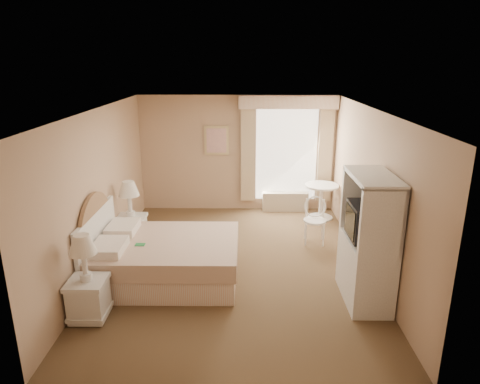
{
  "coord_description": "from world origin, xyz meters",
  "views": [
    {
      "loc": [
        0.14,
        -6.32,
        3.21
      ],
      "look_at": [
        0.08,
        0.3,
        1.15
      ],
      "focal_mm": 32.0,
      "sensor_mm": 36.0,
      "label": 1
    }
  ],
  "objects_px": {
    "round_table": "(321,196)",
    "cafe_chair": "(315,216)",
    "armoire": "(367,250)",
    "bed": "(160,257)",
    "nightstand_near": "(87,288)",
    "nightstand_far": "(131,223)"
  },
  "relations": [
    {
      "from": "round_table",
      "to": "cafe_chair",
      "type": "bearing_deg",
      "value": -105.02
    },
    {
      "from": "cafe_chair",
      "to": "armoire",
      "type": "height_order",
      "value": "armoire"
    },
    {
      "from": "round_table",
      "to": "cafe_chair",
      "type": "height_order",
      "value": "cafe_chair"
    },
    {
      "from": "bed",
      "to": "nightstand_near",
      "type": "bearing_deg",
      "value": -124.01
    },
    {
      "from": "round_table",
      "to": "cafe_chair",
      "type": "xyz_separation_m",
      "value": [
        -0.32,
        -1.2,
        0.0
      ]
    },
    {
      "from": "bed",
      "to": "round_table",
      "type": "height_order",
      "value": "bed"
    },
    {
      "from": "nightstand_near",
      "to": "armoire",
      "type": "relative_size",
      "value": 0.64
    },
    {
      "from": "nightstand_far",
      "to": "armoire",
      "type": "height_order",
      "value": "armoire"
    },
    {
      "from": "bed",
      "to": "nightstand_far",
      "type": "relative_size",
      "value": 1.77
    },
    {
      "from": "nightstand_far",
      "to": "round_table",
      "type": "relative_size",
      "value": 1.64
    },
    {
      "from": "armoire",
      "to": "bed",
      "type": "bearing_deg",
      "value": 169.36
    },
    {
      "from": "nightstand_far",
      "to": "armoire",
      "type": "bearing_deg",
      "value": -24.8
    },
    {
      "from": "round_table",
      "to": "nightstand_far",
      "type": "bearing_deg",
      "value": -157.51
    },
    {
      "from": "cafe_chair",
      "to": "nightstand_far",
      "type": "bearing_deg",
      "value": -168.84
    },
    {
      "from": "nightstand_far",
      "to": "armoire",
      "type": "xyz_separation_m",
      "value": [
        3.65,
        -1.69,
        0.29
      ]
    },
    {
      "from": "nightstand_far",
      "to": "round_table",
      "type": "height_order",
      "value": "nightstand_far"
    },
    {
      "from": "nightstand_far",
      "to": "cafe_chair",
      "type": "distance_m",
      "value": 3.28
    },
    {
      "from": "round_table",
      "to": "armoire",
      "type": "height_order",
      "value": "armoire"
    },
    {
      "from": "cafe_chair",
      "to": "armoire",
      "type": "distance_m",
      "value": 2.02
    },
    {
      "from": "nightstand_near",
      "to": "round_table",
      "type": "height_order",
      "value": "nightstand_near"
    },
    {
      "from": "bed",
      "to": "round_table",
      "type": "xyz_separation_m",
      "value": [
        2.87,
        2.62,
        0.14
      ]
    },
    {
      "from": "bed",
      "to": "armoire",
      "type": "xyz_separation_m",
      "value": [
        2.93,
        -0.55,
        0.39
      ]
    }
  ]
}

